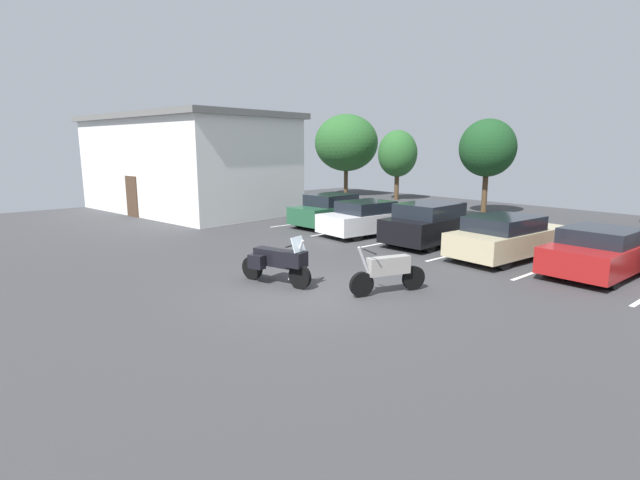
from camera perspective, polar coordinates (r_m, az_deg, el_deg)
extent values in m
cube|color=#38383A|center=(12.13, -1.85, -6.44)|extent=(44.00, 44.00, 0.10)
cylinder|color=black|center=(12.33, -2.41, -4.36)|extent=(0.65, 0.29, 0.64)
cylinder|color=black|center=(13.30, -8.06, -3.31)|extent=(0.65, 0.29, 0.64)
cube|color=black|center=(12.70, -5.38, -2.08)|extent=(1.26, 0.67, 0.44)
cylinder|color=#B2B2B7|center=(12.29, -2.88, -2.44)|extent=(0.50, 0.21, 1.11)
cylinder|color=black|center=(12.25, -3.20, -0.61)|extent=(0.21, 0.61, 0.04)
cube|color=black|center=(12.27, -2.81, -2.29)|extent=(0.54, 0.54, 0.40)
cube|color=#B2C1CC|center=(12.16, -2.64, -0.51)|extent=(0.28, 0.47, 0.39)
cube|color=black|center=(13.18, -5.74, -2.04)|extent=(0.49, 0.35, 0.36)
cube|color=black|center=(12.71, -7.53, -2.57)|extent=(0.49, 0.35, 0.36)
cylinder|color=black|center=(11.71, 4.97, -5.29)|extent=(0.30, 0.63, 0.62)
cylinder|color=black|center=(12.46, 11.05, -4.46)|extent=(0.30, 0.63, 0.62)
cube|color=gray|center=(11.97, 8.16, -3.02)|extent=(0.61, 1.15, 0.44)
cylinder|color=#B2B2B7|center=(11.66, 5.53, -3.32)|extent=(0.22, 0.49, 1.09)
cylinder|color=black|center=(11.61, 5.91, -1.36)|extent=(0.60, 0.22, 0.04)
cube|color=silver|center=(23.25, -1.05, 2.18)|extent=(0.12, 4.81, 0.01)
cube|color=silver|center=(21.14, 3.94, 1.26)|extent=(0.12, 4.81, 0.01)
cube|color=silver|center=(19.22, 9.97, 0.13)|extent=(0.12, 4.81, 0.01)
cube|color=silver|center=(17.58, 17.22, -1.24)|extent=(0.12, 4.81, 0.01)
cube|color=silver|center=(16.28, 25.81, -2.82)|extent=(0.12, 4.81, 0.01)
cube|color=#235638|center=(22.11, 1.68, 3.23)|extent=(2.08, 4.32, 0.76)
cube|color=black|center=(21.88, 1.31, 4.82)|extent=(1.79, 2.10, 0.51)
cylinder|color=black|center=(23.70, 2.73, 3.10)|extent=(0.26, 0.64, 0.62)
cylinder|color=black|center=(22.69, 5.59, 2.70)|extent=(0.26, 0.64, 0.62)
cylinder|color=black|center=(21.71, -2.41, 2.36)|extent=(0.26, 0.64, 0.62)
cylinder|color=black|center=(20.60, 0.47, 1.90)|extent=(0.26, 0.64, 0.62)
cube|color=white|center=(20.07, 6.12, 2.31)|extent=(2.09, 4.60, 0.73)
cube|color=black|center=(19.77, 5.48, 3.94)|extent=(1.79, 2.12, 0.47)
cylinder|color=black|center=(21.71, 7.64, 2.26)|extent=(0.26, 0.63, 0.61)
cylinder|color=black|center=(20.65, 10.69, 1.71)|extent=(0.26, 0.63, 0.61)
cylinder|color=black|center=(19.70, 1.30, 1.45)|extent=(0.26, 0.63, 0.61)
cylinder|color=black|center=(18.52, 4.31, 0.81)|extent=(0.26, 0.63, 0.61)
cube|color=black|center=(18.53, 13.37, 1.54)|extent=(2.16, 4.54, 0.84)
cube|color=black|center=(18.15, 12.89, 3.51)|extent=(1.88, 2.38, 0.50)
cylinder|color=black|center=(20.27, 13.69, 1.44)|extent=(0.26, 0.65, 0.64)
cylinder|color=black|center=(19.46, 17.75, 0.84)|extent=(0.26, 0.65, 0.64)
cylinder|color=black|center=(17.82, 8.49, 0.34)|extent=(0.26, 0.65, 0.64)
cylinder|color=black|center=(16.90, 12.88, -0.40)|extent=(0.26, 0.65, 0.64)
cube|color=#C1B289|center=(16.82, 21.51, -0.04)|extent=(2.11, 4.63, 0.73)
cube|color=black|center=(16.44, 21.04, 1.86)|extent=(1.83, 2.35, 0.46)
cylinder|color=black|center=(18.57, 21.84, 0.15)|extent=(0.26, 0.68, 0.67)
cylinder|color=black|center=(17.83, 26.22, -0.63)|extent=(0.26, 0.68, 0.67)
cylinder|color=black|center=(16.04, 16.14, -1.11)|extent=(0.26, 0.68, 0.67)
cylinder|color=black|center=(15.17, 20.97, -2.10)|extent=(0.26, 0.68, 0.67)
cube|color=maroon|center=(15.96, 30.54, -1.48)|extent=(1.93, 4.39, 0.72)
cube|color=black|center=(15.61, 30.41, 0.45)|extent=(1.76, 1.88, 0.43)
cylinder|color=black|center=(17.65, 29.62, -1.16)|extent=(0.23, 0.61, 0.60)
cylinder|color=black|center=(14.95, 25.59, -2.78)|extent=(0.23, 0.61, 0.60)
cylinder|color=black|center=(14.39, 31.48, -3.85)|extent=(0.23, 0.61, 0.60)
cube|color=silver|center=(28.30, -15.53, 8.45)|extent=(12.62, 8.26, 4.99)
cube|color=slate|center=(28.32, -15.81, 13.80)|extent=(13.18, 8.82, 0.30)
cube|color=#473323|center=(26.71, -21.46, 4.84)|extent=(1.10, 0.21, 2.10)
cylinder|color=#4C3823|center=(36.11, 3.09, 6.77)|extent=(0.30, 0.30, 1.78)
ellipsoid|color=#285B28|center=(36.01, 3.14, 11.47)|extent=(4.64, 4.64, 4.14)
cylinder|color=#4C3823|center=(27.40, 18.96, 5.04)|extent=(0.29, 0.29, 2.00)
ellipsoid|color=#19421E|center=(27.28, 19.30, 10.30)|extent=(2.95, 2.95, 3.03)
cylinder|color=#4C3823|center=(33.45, 9.08, 6.11)|extent=(0.31, 0.31, 1.55)
ellipsoid|color=#285B28|center=(33.33, 9.21, 10.11)|extent=(2.64, 2.64, 3.12)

